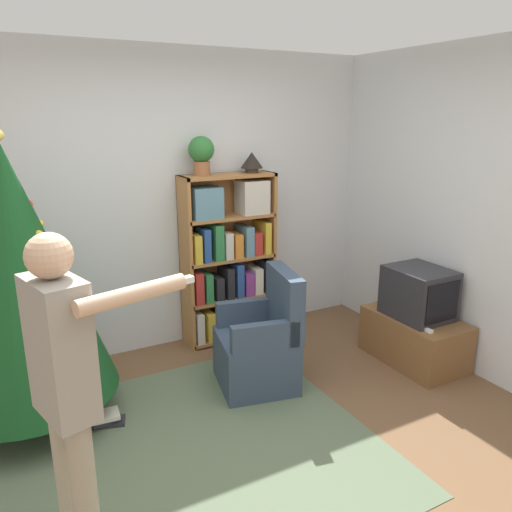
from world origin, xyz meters
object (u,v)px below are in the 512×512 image
object	(u,v)px
bookshelf	(230,260)
table_lamp	(252,161)
armchair	(261,346)
christmas_tree	(17,275)
standing_person	(66,383)
potted_plant	(201,153)
television	(419,293)

from	to	relation	value
bookshelf	table_lamp	bearing A→B (deg)	1.61
bookshelf	armchair	size ratio (longest dim) A/B	1.68
armchair	christmas_tree	bearing A→B (deg)	-90.19
christmas_tree	table_lamp	bearing A→B (deg)	15.62
christmas_tree	standing_person	bearing A→B (deg)	-86.11
armchair	potted_plant	world-z (taller)	potted_plant
bookshelf	potted_plant	xyz separation A→B (m)	(-0.25, 0.01, 0.97)
television	standing_person	bearing A→B (deg)	-165.14
potted_plant	table_lamp	world-z (taller)	potted_plant
television	armchair	size ratio (longest dim) A/B	0.55
standing_person	table_lamp	size ratio (longest dim) A/B	8.06
standing_person	armchair	bearing A→B (deg)	109.55
television	table_lamp	size ratio (longest dim) A/B	2.55
christmas_tree	table_lamp	xyz separation A→B (m)	(2.01, 0.56, 0.59)
christmas_tree	potted_plant	distance (m)	1.76
armchair	table_lamp	bearing A→B (deg)	167.85
table_lamp	standing_person	bearing A→B (deg)	-134.61
armchair	potted_plant	xyz separation A→B (m)	(-0.08, 0.90, 1.41)
television	bookshelf	bearing A→B (deg)	135.20
television	standing_person	distance (m)	2.98
christmas_tree	potted_plant	bearing A→B (deg)	20.18
standing_person	table_lamp	bearing A→B (deg)	120.50
standing_person	christmas_tree	bearing A→B (deg)	168.99
christmas_tree	potted_plant	xyz separation A→B (m)	(1.53, 0.56, 0.68)
bookshelf	television	world-z (taller)	bookshelf
christmas_tree	potted_plant	size ratio (longest dim) A/B	5.97
standing_person	table_lamp	world-z (taller)	table_lamp
bookshelf	television	size ratio (longest dim) A/B	3.04
armchair	potted_plant	bearing A→B (deg)	-163.11
bookshelf	standing_person	bearing A→B (deg)	-130.97
potted_plant	table_lamp	xyz separation A→B (m)	(0.48, -0.00, -0.09)
potted_plant	table_lamp	bearing A→B (deg)	-0.00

